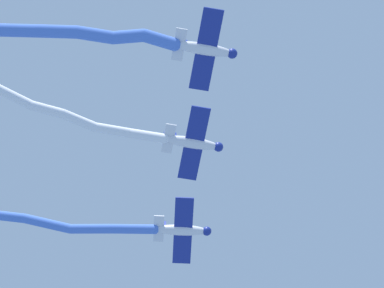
% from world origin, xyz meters
% --- Properties ---
extents(airplane_lead, '(4.56, 6.06, 1.50)m').
position_xyz_m(airplane_lead, '(-0.43, 10.68, 59.71)').
color(airplane_lead, silver).
extents(smoke_trail_lead, '(22.43, 3.36, 2.10)m').
position_xyz_m(smoke_trail_lead, '(12.44, 10.81, 60.14)').
color(smoke_trail_lead, '#4C75DB').
extents(airplane_left_wing, '(4.57, 6.06, 1.50)m').
position_xyz_m(airplane_left_wing, '(0.08, 3.32, 60.01)').
color(airplane_left_wing, silver).
extents(smoke_trail_left_wing, '(14.31, 4.39, 2.04)m').
position_xyz_m(smoke_trail_left_wing, '(9.16, 5.07, 60.44)').
color(smoke_trail_left_wing, white).
extents(airplane_right_wing, '(4.41, 5.94, 1.50)m').
position_xyz_m(airplane_right_wing, '(0.59, -4.03, 59.71)').
color(airplane_right_wing, silver).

